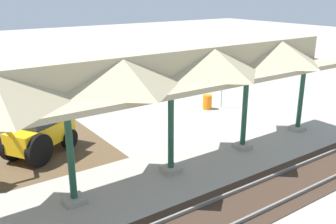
{
  "coord_description": "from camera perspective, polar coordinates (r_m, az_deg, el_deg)",
  "views": [
    {
      "loc": [
        13.41,
        15.71,
        7.04
      ],
      "look_at": [
        3.75,
        1.99,
        1.6
      ],
      "focal_mm": 40.0,
      "sensor_mm": 36.0,
      "label": 1
    }
  ],
  "objects": [
    {
      "name": "ground_plane",
      "position": [
        21.82,
        5.05,
        -0.92
      ],
      "size": [
        120.0,
        120.0,
        0.0
      ],
      "primitive_type": "plane",
      "color": "#9E998E"
    },
    {
      "name": "stop_sign",
      "position": [
        23.53,
        8.26,
        4.95
      ],
      "size": [
        0.61,
        0.5,
        2.51
      ],
      "color": "gray",
      "rests_on": "ground"
    },
    {
      "name": "traffic_barrel",
      "position": [
        23.39,
        6.0,
        1.51
      ],
      "size": [
        0.56,
        0.56,
        0.9
      ],
      "primitive_type": "cylinder",
      "color": "orange",
      "rests_on": "ground"
    },
    {
      "name": "backhoe",
      "position": [
        17.42,
        -19.18,
        -2.44
      ],
      "size": [
        5.04,
        3.71,
        2.82
      ],
      "color": "#EAB214",
      "rests_on": "ground"
    },
    {
      "name": "rail_tracks",
      "position": [
        17.0,
        22.76,
        -7.9
      ],
      "size": [
        60.0,
        2.58,
        0.15
      ],
      "color": "slate",
      "rests_on": "ground"
    },
    {
      "name": "platform_canopy",
      "position": [
        13.06,
        -6.96,
        5.18
      ],
      "size": [
        21.88,
        3.2,
        4.9
      ],
      "color": "#9E998E",
      "rests_on": "ground"
    }
  ]
}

